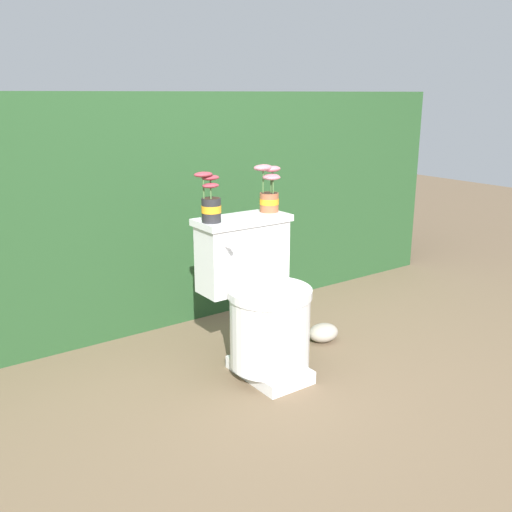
{
  "coord_description": "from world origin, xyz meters",
  "views": [
    {
      "loc": [
        -1.34,
        -1.9,
        1.24
      ],
      "look_at": [
        0.08,
        0.09,
        0.54
      ],
      "focal_mm": 40.0,
      "sensor_mm": 36.0,
      "label": 1
    }
  ],
  "objects_px": {
    "potted_plant_midleft": "(269,190)",
    "garden_stone": "(323,333)",
    "potted_plant_left": "(210,202)",
    "toilet": "(261,305)"
  },
  "relations": [
    {
      "from": "potted_plant_midleft",
      "to": "garden_stone",
      "type": "distance_m",
      "value": 0.82
    },
    {
      "from": "potted_plant_left",
      "to": "toilet",
      "type": "bearing_deg",
      "value": -35.78
    },
    {
      "from": "toilet",
      "to": "garden_stone",
      "type": "relative_size",
      "value": 4.22
    },
    {
      "from": "toilet",
      "to": "potted_plant_left",
      "type": "height_order",
      "value": "potted_plant_left"
    },
    {
      "from": "potted_plant_left",
      "to": "garden_stone",
      "type": "bearing_deg",
      "value": -5.11
    },
    {
      "from": "potted_plant_left",
      "to": "potted_plant_midleft",
      "type": "relative_size",
      "value": 0.99
    },
    {
      "from": "potted_plant_left",
      "to": "potted_plant_midleft",
      "type": "height_order",
      "value": "potted_plant_midleft"
    },
    {
      "from": "toilet",
      "to": "garden_stone",
      "type": "distance_m",
      "value": 0.54
    },
    {
      "from": "potted_plant_midleft",
      "to": "potted_plant_left",
      "type": "bearing_deg",
      "value": -173.47
    },
    {
      "from": "toilet",
      "to": "garden_stone",
      "type": "height_order",
      "value": "toilet"
    }
  ]
}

